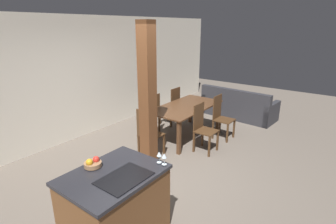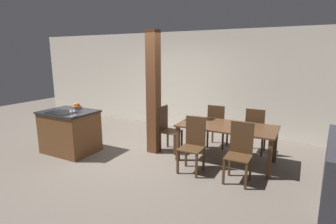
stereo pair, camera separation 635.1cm
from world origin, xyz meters
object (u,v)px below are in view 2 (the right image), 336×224
(dining_chair_far_left, at_px, (217,126))
(dining_chair_head_end, at_px, (168,128))
(kitchen_island, at_px, (70,131))
(dining_chair_far_right, at_px, (255,131))
(wine_glass_near, at_px, (71,111))
(dining_table, at_px, (227,130))
(wine_glass_middle, at_px, (74,110))
(dining_chair_near_right, at_px, (239,152))
(dining_chair_near_left, at_px, (193,144))
(fruit_bowl, at_px, (77,106))
(timber_post, at_px, (154,93))

(dining_chair_far_left, relative_size, dining_chair_head_end, 1.00)
(kitchen_island, bearing_deg, dining_chair_far_right, 26.46)
(wine_glass_near, bearing_deg, dining_chair_head_end, 46.76)
(dining_table, relative_size, dining_chair_far_right, 1.86)
(wine_glass_middle, distance_m, dining_chair_far_right, 3.70)
(wine_glass_near, relative_size, dining_chair_near_right, 0.15)
(dining_chair_near_left, bearing_deg, dining_chair_near_right, 0.00)
(kitchen_island, bearing_deg, dining_chair_far_left, 33.04)
(fruit_bowl, distance_m, dining_table, 3.28)
(dining_chair_far_left, xyz_separation_m, dining_chair_head_end, (-0.89, -0.69, 0.00))
(dining_chair_near_left, height_order, dining_chair_head_end, same)
(dining_chair_near_right, height_order, dining_chair_far_left, same)
(dining_table, relative_size, dining_chair_near_right, 1.86)
(dining_chair_near_left, bearing_deg, dining_chair_far_right, 59.07)
(dining_chair_far_right, bearing_deg, wine_glass_near, 34.66)
(dining_chair_near_left, xyz_separation_m, dining_chair_near_right, (0.83, 0.00, 0.00))
(wine_glass_near, bearing_deg, dining_chair_near_right, 13.37)
(dining_chair_near_left, bearing_deg, dining_chair_far_left, 90.00)
(fruit_bowl, distance_m, wine_glass_middle, 0.78)
(dining_chair_head_end, height_order, timber_post, timber_post)
(dining_chair_far_left, bearing_deg, dining_chair_head_end, 37.92)
(dining_chair_far_left, bearing_deg, wine_glass_middle, 42.47)
(wine_glass_middle, bearing_deg, dining_table, 26.97)
(wine_glass_middle, height_order, dining_table, wine_glass_middle)
(dining_chair_head_end, bearing_deg, dining_chair_far_left, -52.08)
(dining_chair_far_left, bearing_deg, kitchen_island, 33.04)
(kitchen_island, relative_size, dining_chair_far_right, 1.12)
(fruit_bowl, distance_m, dining_chair_far_left, 3.15)
(wine_glass_middle, height_order, dining_chair_near_right, wine_glass_middle)
(dining_table, bearing_deg, wine_glass_middle, -153.03)
(fruit_bowl, bearing_deg, dining_chair_far_left, 28.11)
(kitchen_island, bearing_deg, dining_chair_near_left, 7.90)
(dining_chair_far_left, height_order, dining_chair_far_right, same)
(wine_glass_middle, height_order, timber_post, timber_post)
(wine_glass_middle, xyz_separation_m, dining_chair_head_end, (1.33, 1.34, -0.51))
(wine_glass_near, height_order, dining_chair_near_left, wine_glass_near)
(wine_glass_middle, relative_size, dining_chair_far_right, 0.15)
(wine_glass_near, bearing_deg, timber_post, 47.69)
(wine_glass_near, bearing_deg, fruit_bowl, 129.90)
(dining_chair_near_left, bearing_deg, fruit_bowl, -178.19)
(dining_chair_far_left, distance_m, timber_post, 1.63)
(kitchen_island, relative_size, fruit_bowl, 5.44)
(kitchen_island, xyz_separation_m, dining_chair_near_right, (3.53, 0.37, 0.05))
(dining_chair_near_left, xyz_separation_m, dining_chair_head_end, (-0.89, 0.69, 0.00))
(dining_chair_near_right, bearing_deg, dining_chair_head_end, 158.06)
(dining_chair_far_right, bearing_deg, timber_post, 24.70)
(fruit_bowl, relative_size, dining_chair_head_end, 0.21)
(dining_table, relative_size, dining_chair_head_end, 1.86)
(fruit_bowl, xyz_separation_m, dining_chair_far_left, (2.75, 1.47, -0.45))
(dining_chair_near_left, height_order, timber_post, timber_post)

